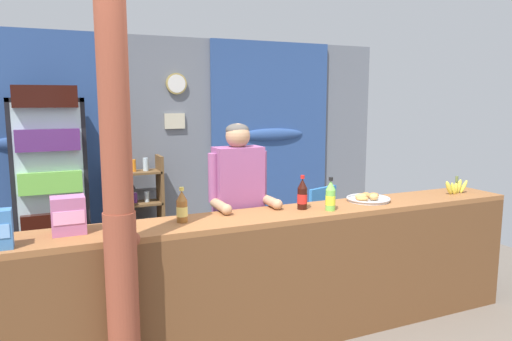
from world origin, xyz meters
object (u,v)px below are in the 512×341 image
at_px(shopkeeper, 239,201).
at_px(soda_bottle_cola, 302,195).
at_px(stall_counter, 285,268).
at_px(pastry_tray, 368,198).
at_px(banana_bunch, 456,187).
at_px(soda_bottle_orange_soda, 114,215).
at_px(soda_bottle_lime_soda, 330,196).
at_px(drink_fridge, 50,176).
at_px(bottle_shelf_rack, 141,206).
at_px(soda_bottle_iced_tea, 182,207).
at_px(snack_box_wafer, 68,215).
at_px(timber_post, 119,221).
at_px(plastic_lawn_chair, 313,218).

bearing_deg(shopkeeper, soda_bottle_cola, -40.85).
distance_m(stall_counter, pastry_tray, 0.95).
bearing_deg(stall_counter, banana_bunch, 3.35).
bearing_deg(soda_bottle_orange_soda, soda_bottle_lime_soda, -4.19).
distance_m(drink_fridge, bottle_shelf_rack, 1.06).
distance_m(soda_bottle_iced_tea, soda_bottle_orange_soda, 0.44).
bearing_deg(soda_bottle_lime_soda, bottle_shelf_rack, 111.91).
xyz_separation_m(shopkeeper, snack_box_wafer, (-1.25, -0.31, 0.09)).
height_order(timber_post, shopkeeper, timber_post).
xyz_separation_m(bottle_shelf_rack, shopkeeper, (0.40, -1.91, 0.40)).
bearing_deg(soda_bottle_orange_soda, bottle_shelf_rack, 75.45).
distance_m(bottle_shelf_rack, soda_bottle_lime_soda, 2.60).
xyz_separation_m(shopkeeper, banana_bunch, (1.89, -0.37, 0.03)).
relative_size(stall_counter, soda_bottle_orange_soda, 18.46).
relative_size(shopkeeper, banana_bunch, 5.98).
height_order(plastic_lawn_chair, soda_bottle_iced_tea, soda_bottle_iced_tea).
bearing_deg(stall_counter, soda_bottle_iced_tea, 168.90).
relative_size(pastry_tray, banana_bunch, 1.30).
xyz_separation_m(stall_counter, bottle_shelf_rack, (-0.57, 2.38, 0.01)).
height_order(drink_fridge, pastry_tray, drink_fridge).
bearing_deg(soda_bottle_lime_soda, soda_bottle_cola, 144.07).
relative_size(shopkeeper, pastry_tray, 4.61).
relative_size(plastic_lawn_chair, shopkeeper, 0.53).
bearing_deg(timber_post, drink_fridge, 97.83).
relative_size(timber_post, pastry_tray, 6.70).
bearing_deg(plastic_lawn_chair, pastry_tray, -103.11).
relative_size(bottle_shelf_rack, snack_box_wafer, 5.08).
height_order(snack_box_wafer, banana_bunch, snack_box_wafer).
bearing_deg(soda_bottle_cola, shopkeeper, 139.15).
relative_size(timber_post, bottle_shelf_rack, 2.01).
xyz_separation_m(timber_post, drink_fridge, (-0.32, 2.33, -0.08)).
xyz_separation_m(bottle_shelf_rack, soda_bottle_orange_soda, (-0.59, -2.25, 0.47)).
height_order(shopkeeper, soda_bottle_iced_tea, shopkeeper).
bearing_deg(banana_bunch, pastry_tray, 175.76).
xyz_separation_m(soda_bottle_iced_tea, banana_bunch, (2.44, -0.04, -0.04)).
bearing_deg(plastic_lawn_chair, soda_bottle_iced_tea, -143.45).
xyz_separation_m(snack_box_wafer, banana_bunch, (3.15, -0.06, -0.06)).
bearing_deg(soda_bottle_orange_soda, shopkeeper, 18.99).
bearing_deg(soda_bottle_iced_tea, bottle_shelf_rack, 86.39).
bearing_deg(bottle_shelf_rack, soda_bottle_lime_soda, -68.09).
bearing_deg(banana_bunch, drink_fridge, 147.97).
bearing_deg(shopkeeper, plastic_lawn_chair, 38.52).
distance_m(timber_post, soda_bottle_cola, 1.43).
xyz_separation_m(shopkeeper, soda_bottle_cola, (0.38, -0.33, 0.08)).
relative_size(shopkeeper, soda_bottle_cola, 6.29).
xyz_separation_m(plastic_lawn_chair, snack_box_wafer, (-2.57, -1.37, 0.61)).
xyz_separation_m(stall_counter, shopkeeper, (-0.17, 0.47, 0.42)).
bearing_deg(soda_bottle_cola, plastic_lawn_chair, 55.75).
distance_m(drink_fridge, pastry_tray, 3.04).
bearing_deg(bottle_shelf_rack, stall_counter, -76.58).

